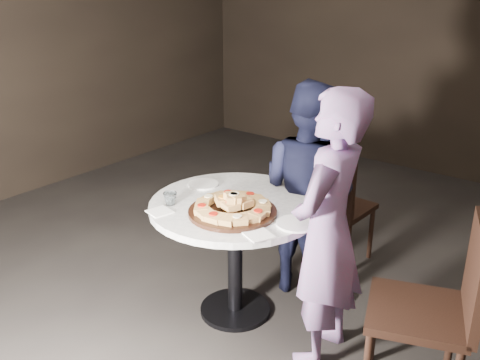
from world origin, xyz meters
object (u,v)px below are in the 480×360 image
(table, at_px, (235,224))
(water_glass, at_px, (170,199))
(serving_board, at_px, (233,212))
(diner_teal, at_px, (327,232))
(focaccia_pile, at_px, (233,205))
(chair_far, at_px, (335,203))
(diner_navy, at_px, (309,190))
(chair_right, at_px, (441,303))

(table, bearing_deg, water_glass, -136.95)
(serving_board, relative_size, diner_teal, 0.33)
(focaccia_pile, height_order, water_glass, focaccia_pile)
(serving_board, height_order, chair_far, chair_far)
(serving_board, bearing_deg, diner_teal, 12.31)
(serving_board, relative_size, focaccia_pile, 1.13)
(diner_navy, height_order, diner_teal, diner_teal)
(focaccia_pile, relative_size, chair_far, 0.52)
(chair_right, bearing_deg, table, -109.22)
(diner_navy, bearing_deg, diner_teal, 136.11)
(diner_teal, bearing_deg, focaccia_pile, -83.15)
(serving_board, height_order, focaccia_pile, focaccia_pile)
(chair_far, distance_m, diner_navy, 0.46)
(serving_board, xyz_separation_m, diner_teal, (0.55, 0.12, -0.01))
(serving_board, relative_size, diner_navy, 0.35)
(table, relative_size, chair_far, 1.50)
(chair_far, xyz_separation_m, diner_teal, (0.46, -0.95, 0.28))
(focaccia_pile, relative_size, diner_navy, 0.31)
(serving_board, bearing_deg, table, 124.10)
(chair_right, bearing_deg, diner_navy, -136.17)
(serving_board, xyz_separation_m, chair_far, (0.09, 1.07, -0.29))
(diner_navy, bearing_deg, chair_right, 161.06)
(diner_navy, xyz_separation_m, diner_teal, (0.45, -0.56, 0.05))
(serving_board, relative_size, chair_far, 0.59)
(table, distance_m, diner_teal, 0.66)
(focaccia_pile, relative_size, diner_teal, 0.29)
(serving_board, xyz_separation_m, chair_right, (1.17, 0.16, -0.21))
(chair_right, xyz_separation_m, diner_navy, (-1.07, 0.52, 0.15))
(water_glass, bearing_deg, focaccia_pile, 19.12)
(focaccia_pile, xyz_separation_m, diner_navy, (0.09, 0.68, -0.10))
(water_glass, height_order, chair_right, chair_right)
(serving_board, distance_m, chair_far, 1.12)
(serving_board, relative_size, chair_right, 0.51)
(diner_navy, bearing_deg, focaccia_pile, 89.06)
(table, height_order, chair_right, chair_right)
(serving_board, distance_m, diner_navy, 0.69)
(table, xyz_separation_m, focaccia_pile, (0.09, -0.13, 0.20))
(serving_board, xyz_separation_m, diner_navy, (0.10, 0.68, -0.06))
(focaccia_pile, bearing_deg, diner_teal, 12.47)
(diner_navy, bearing_deg, serving_board, 88.67)
(table, bearing_deg, serving_board, -55.90)
(serving_board, xyz_separation_m, focaccia_pile, (0.00, -0.00, 0.05))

